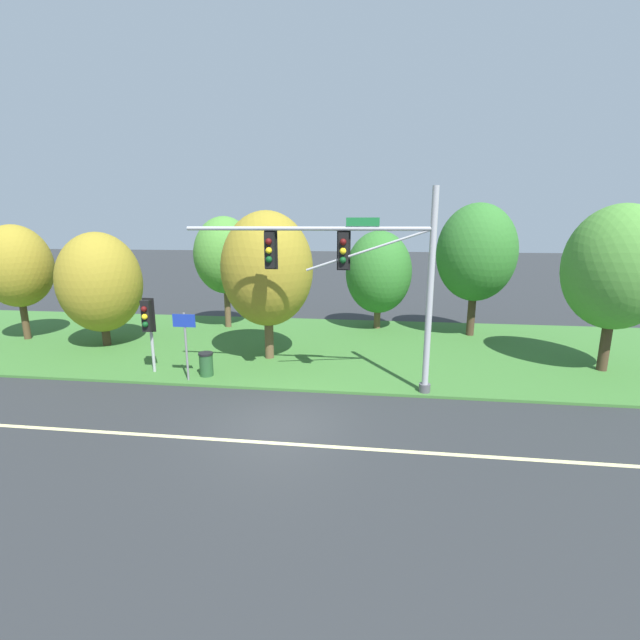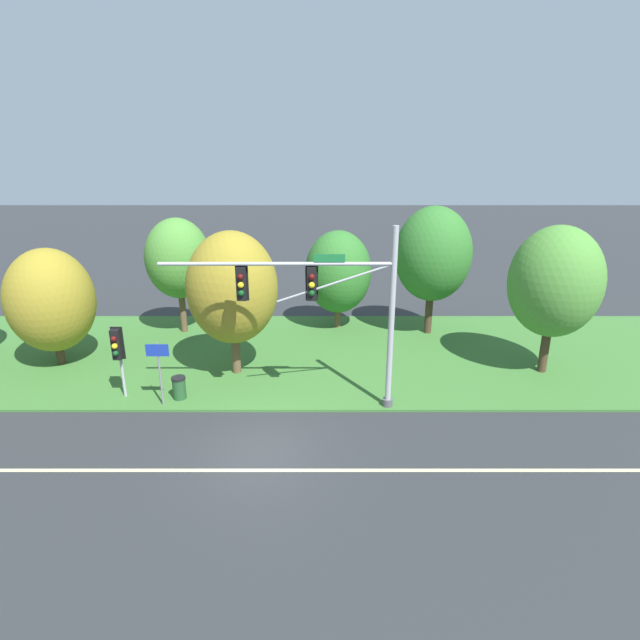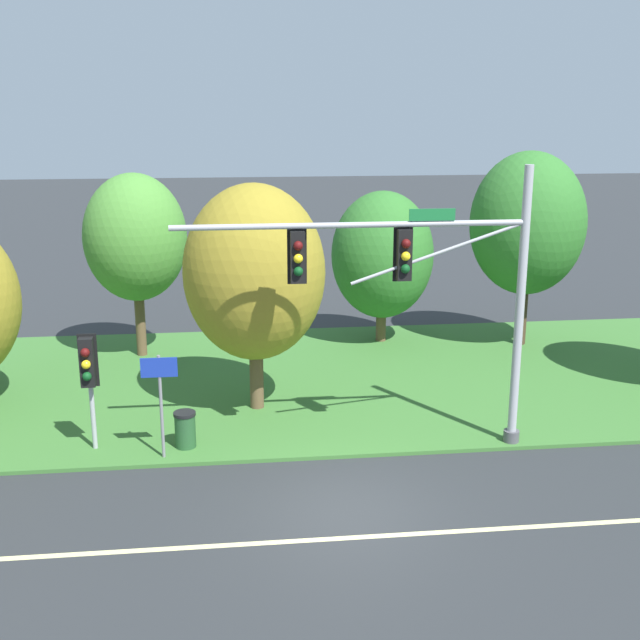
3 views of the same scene
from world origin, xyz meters
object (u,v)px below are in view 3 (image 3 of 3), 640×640
tree_mid_verge (254,273)px  tree_right_far (527,224)px  pedestrian_signal_near_kerb (88,369)px  trash_bin (185,429)px  route_sign_post (160,390)px  tree_tall_centre (382,255)px  traffic_signal_mast (426,280)px  tree_behind_signpost (135,238)px

tree_mid_verge → tree_right_far: size_ratio=0.93×
pedestrian_signal_near_kerb → trash_bin: 2.82m
route_sign_post → tree_mid_verge: 4.48m
tree_mid_verge → tree_tall_centre: 7.79m
tree_tall_centre → pedestrian_signal_near_kerb: bearing=-135.8°
traffic_signal_mast → tree_behind_signpost: bearing=132.3°
route_sign_post → trash_bin: size_ratio=2.81×
traffic_signal_mast → route_sign_post: size_ratio=3.29×
tree_right_far → traffic_signal_mast: bearing=-124.1°
tree_right_far → trash_bin: 14.41m
traffic_signal_mast → tree_behind_signpost: traffic_signal_mast is taller
tree_right_far → trash_bin: size_ratio=7.35×
route_sign_post → pedestrian_signal_near_kerb: bearing=161.8°
route_sign_post → tree_mid_verge: bearing=52.2°
route_sign_post → tree_behind_signpost: size_ratio=0.42×
pedestrian_signal_near_kerb → tree_right_far: (13.81, 7.70, 2.17)m
pedestrian_signal_near_kerb → route_sign_post: 1.89m
traffic_signal_mast → tree_right_far: 10.07m
traffic_signal_mast → pedestrian_signal_near_kerb: bearing=175.6°
tree_right_far → tree_behind_signpost: bearing=179.2°
traffic_signal_mast → tree_tall_centre: (0.74, 9.29, -1.15)m
route_sign_post → tree_behind_signpost: 8.89m
route_sign_post → trash_bin: 1.48m
tree_tall_centre → trash_bin: (-6.64, -8.67, -2.69)m
tree_behind_signpost → trash_bin: 8.88m
route_sign_post → tree_behind_signpost: (-1.34, 8.47, 2.31)m
pedestrian_signal_near_kerb → tree_mid_verge: bearing=31.3°
tree_mid_verge → tree_tall_centre: bearing=52.3°
pedestrian_signal_near_kerb → trash_bin: size_ratio=3.23×
traffic_signal_mast → tree_mid_verge: size_ratio=1.35×
tree_behind_signpost → trash_bin: tree_behind_signpost is taller
pedestrian_signal_near_kerb → trash_bin: (2.26, -0.01, -1.69)m
pedestrian_signal_near_kerb → tree_tall_centre: (8.90, 8.66, 1.00)m
tree_tall_centre → trash_bin: bearing=-127.5°
trash_bin → pedestrian_signal_near_kerb: bearing=179.8°
tree_right_far → trash_bin: tree_right_far is taller
trash_bin → tree_behind_signpost: bearing=103.2°
tree_tall_centre → trash_bin: 11.24m
pedestrian_signal_near_kerb → tree_tall_centre: bearing=44.2°
tree_mid_verge → tree_right_far: 10.96m
route_sign_post → tree_right_far: (12.05, 8.28, 2.59)m
route_sign_post → tree_right_far: tree_right_far is taller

